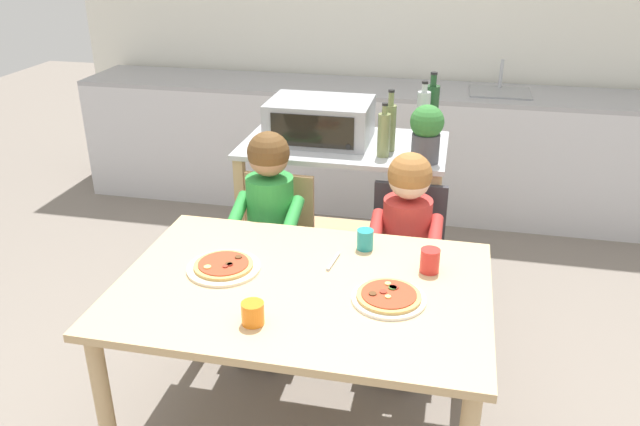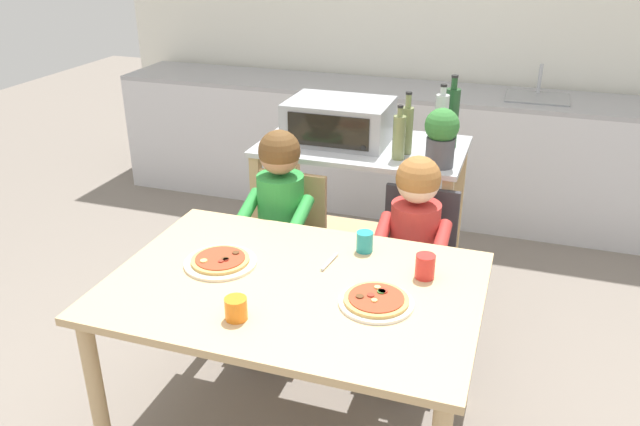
# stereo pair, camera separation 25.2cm
# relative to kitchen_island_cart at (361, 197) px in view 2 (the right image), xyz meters

# --- Properties ---
(ground_plane) EXTENTS (11.21, 11.21, 0.00)m
(ground_plane) POSITION_rel_kitchen_island_cart_xyz_m (0.06, -0.03, -0.60)
(ground_plane) COLOR slate
(back_wall_tiled) EXTENTS (4.89, 0.14, 2.70)m
(back_wall_tiled) POSITION_rel_kitchen_island_cart_xyz_m (0.06, 1.71, 0.75)
(back_wall_tiled) COLOR white
(back_wall_tiled) RESTS_ON ground
(kitchen_counter) EXTENTS (4.40, 0.60, 1.08)m
(kitchen_counter) POSITION_rel_kitchen_island_cart_xyz_m (0.06, 1.30, -0.16)
(kitchen_counter) COLOR silver
(kitchen_counter) RESTS_ON ground
(kitchen_island_cart) EXTENTS (1.04, 0.63, 0.89)m
(kitchen_island_cart) POSITION_rel_kitchen_island_cart_xyz_m (0.00, 0.00, 0.00)
(kitchen_island_cart) COLOR #B7BABF
(kitchen_island_cart) RESTS_ON ground
(toaster_oven) EXTENTS (0.52, 0.38, 0.21)m
(toaster_oven) POSITION_rel_kitchen_island_cart_xyz_m (-0.13, 0.01, 0.40)
(toaster_oven) COLOR #999BA0
(toaster_oven) RESTS_ON kitchen_island_cart
(bottle_dark_olive_oil) EXTENTS (0.06, 0.06, 0.31)m
(bottle_dark_olive_oil) POSITION_rel_kitchen_island_cart_xyz_m (0.24, -0.07, 0.42)
(bottle_dark_olive_oil) COLOR olive
(bottle_dark_olive_oil) RESTS_ON kitchen_island_cart
(bottle_brown_beer) EXTENTS (0.06, 0.06, 0.26)m
(bottle_brown_beer) POSITION_rel_kitchen_island_cart_xyz_m (0.22, -0.16, 0.40)
(bottle_brown_beer) COLOR olive
(bottle_brown_beer) RESTS_ON kitchen_island_cart
(bottle_clear_vinegar) EXTENTS (0.07, 0.07, 0.34)m
(bottle_clear_vinegar) POSITION_rel_kitchen_island_cart_xyz_m (0.39, -0.01, 0.44)
(bottle_clear_vinegar) COLOR #ADB7B2
(bottle_clear_vinegar) RESTS_ON kitchen_island_cart
(bottle_squat_spirits) EXTENTS (0.07, 0.07, 0.36)m
(bottle_squat_spirits) POSITION_rel_kitchen_island_cart_xyz_m (0.43, 0.10, 0.45)
(bottle_squat_spirits) COLOR #1E4723
(bottle_squat_spirits) RESTS_ON kitchen_island_cart
(potted_herb_plant) EXTENTS (0.16, 0.16, 0.28)m
(potted_herb_plant) POSITION_rel_kitchen_island_cart_xyz_m (0.42, -0.20, 0.44)
(potted_herb_plant) COLOR #4C4C51
(potted_herb_plant) RESTS_ON kitchen_island_cart
(dining_table) EXTENTS (1.35, 0.93, 0.73)m
(dining_table) POSITION_rel_kitchen_island_cart_xyz_m (0.06, -1.15, 0.04)
(dining_table) COLOR tan
(dining_table) RESTS_ON ground
(dining_chair_left) EXTENTS (0.36, 0.36, 0.81)m
(dining_chair_left) POSITION_rel_kitchen_island_cart_xyz_m (-0.26, -0.43, -0.12)
(dining_chair_left) COLOR tan
(dining_chair_left) RESTS_ON ground
(dining_chair_right) EXTENTS (0.36, 0.36, 0.81)m
(dining_chair_right) POSITION_rel_kitchen_island_cart_xyz_m (0.38, -0.42, -0.12)
(dining_chair_right) COLOR #333338
(dining_chair_right) RESTS_ON ground
(child_in_green_shirt) EXTENTS (0.32, 0.42, 1.06)m
(child_in_green_shirt) POSITION_rel_kitchen_island_cart_xyz_m (-0.26, -0.55, 0.09)
(child_in_green_shirt) COLOR #424C6B
(child_in_green_shirt) RESTS_ON ground
(child_in_red_shirt) EXTENTS (0.32, 0.42, 1.01)m
(child_in_red_shirt) POSITION_rel_kitchen_island_cart_xyz_m (0.38, -0.54, 0.06)
(child_in_red_shirt) COLOR #424C6B
(child_in_red_shirt) RESTS_ON ground
(pizza_plate_cream) EXTENTS (0.28, 0.28, 0.03)m
(pizza_plate_cream) POSITION_rel_kitchen_island_cart_xyz_m (-0.26, -1.11, 0.15)
(pizza_plate_cream) COLOR beige
(pizza_plate_cream) RESTS_ON dining_table
(pizza_plate_white) EXTENTS (0.26, 0.26, 0.03)m
(pizza_plate_white) POSITION_rel_kitchen_island_cart_xyz_m (0.38, -1.20, 0.15)
(pizza_plate_white) COLOR white
(pizza_plate_white) RESTS_ON dining_table
(drinking_cup_teal) EXTENTS (0.07, 0.07, 0.08)m
(drinking_cup_teal) POSITION_rel_kitchen_island_cart_xyz_m (0.24, -0.83, 0.17)
(drinking_cup_teal) COLOR teal
(drinking_cup_teal) RESTS_ON dining_table
(drinking_cup_orange) EXTENTS (0.08, 0.08, 0.08)m
(drinking_cup_orange) POSITION_rel_kitchen_island_cart_xyz_m (-0.04, -1.43, 0.17)
(drinking_cup_orange) COLOR orange
(drinking_cup_orange) RESTS_ON dining_table
(drinking_cup_red) EXTENTS (0.07, 0.07, 0.09)m
(drinking_cup_red) POSITION_rel_kitchen_island_cart_xyz_m (0.50, -0.96, 0.18)
(drinking_cup_red) COLOR red
(drinking_cup_red) RESTS_ON dining_table
(serving_spoon) EXTENTS (0.03, 0.14, 0.01)m
(serving_spoon) POSITION_rel_kitchen_island_cart_xyz_m (0.14, -0.97, 0.14)
(serving_spoon) COLOR #B7BABF
(serving_spoon) RESTS_ON dining_table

